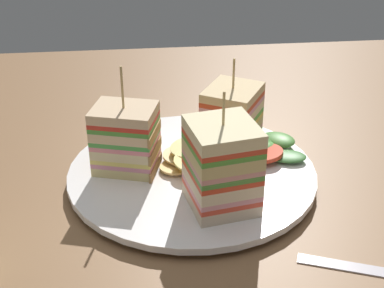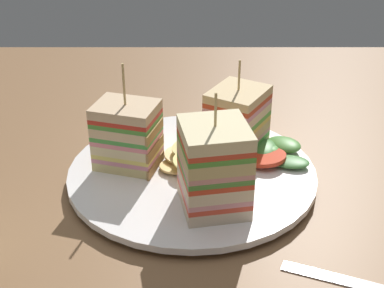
{
  "view_description": "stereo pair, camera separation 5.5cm",
  "coord_description": "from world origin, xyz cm",
  "px_view_note": "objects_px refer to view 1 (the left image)",
  "views": [
    {
      "loc": [
        -5.34,
        -48.18,
        30.88
      ],
      "look_at": [
        0.0,
        0.0,
        4.27
      ],
      "focal_mm": 50.86,
      "sensor_mm": 36.0,
      "label": 1
    },
    {
      "loc": [
        0.18,
        -48.48,
        30.88
      ],
      "look_at": [
        0.0,
        0.0,
        4.27
      ],
      "focal_mm": 50.86,
      "sensor_mm": 36.0,
      "label": 2
    }
  ],
  "objects_px": {
    "sandwich_wedge_1": "(232,118)",
    "sandwich_wedge_2": "(126,139)",
    "chip_pile": "(187,156)",
    "sandwich_wedge_0": "(222,166)",
    "plate": "(192,173)"
  },
  "relations": [
    {
      "from": "sandwich_wedge_1",
      "to": "sandwich_wedge_2",
      "type": "xyz_separation_m",
      "value": [
        -0.12,
        -0.04,
        -0.0
      ]
    },
    {
      "from": "sandwich_wedge_2",
      "to": "sandwich_wedge_1",
      "type": "bearing_deg",
      "value": 33.21
    },
    {
      "from": "sandwich_wedge_1",
      "to": "sandwich_wedge_2",
      "type": "bearing_deg",
      "value": -42.64
    },
    {
      "from": "sandwich_wedge_2",
      "to": "chip_pile",
      "type": "distance_m",
      "value": 0.07
    },
    {
      "from": "sandwich_wedge_0",
      "to": "chip_pile",
      "type": "relative_size",
      "value": 1.48
    },
    {
      "from": "sandwich_wedge_0",
      "to": "sandwich_wedge_2",
      "type": "xyz_separation_m",
      "value": [
        -0.09,
        0.08,
        -0.01
      ]
    },
    {
      "from": "sandwich_wedge_0",
      "to": "sandwich_wedge_2",
      "type": "bearing_deg",
      "value": 38.42
    },
    {
      "from": "sandwich_wedge_0",
      "to": "sandwich_wedge_2",
      "type": "height_order",
      "value": "sandwich_wedge_0"
    },
    {
      "from": "plate",
      "to": "chip_pile",
      "type": "relative_size",
      "value": 3.33
    },
    {
      "from": "sandwich_wedge_2",
      "to": "plate",
      "type": "bearing_deg",
      "value": 6.76
    },
    {
      "from": "sandwich_wedge_0",
      "to": "sandwich_wedge_1",
      "type": "distance_m",
      "value": 0.11
    },
    {
      "from": "plate",
      "to": "chip_pile",
      "type": "height_order",
      "value": "chip_pile"
    },
    {
      "from": "plate",
      "to": "sandwich_wedge_2",
      "type": "height_order",
      "value": "sandwich_wedge_2"
    },
    {
      "from": "plate",
      "to": "sandwich_wedge_1",
      "type": "bearing_deg",
      "value": 43.36
    },
    {
      "from": "sandwich_wedge_0",
      "to": "sandwich_wedge_2",
      "type": "distance_m",
      "value": 0.12
    }
  ]
}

